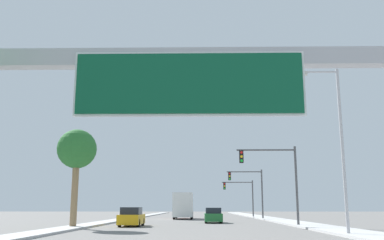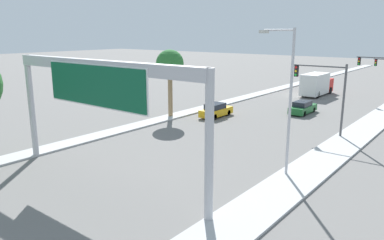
{
  "view_description": "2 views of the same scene",
  "coord_description": "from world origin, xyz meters",
  "px_view_note": "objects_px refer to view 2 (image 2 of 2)",
  "views": [
    {
      "loc": [
        0.38,
        1.8,
        1.58
      ],
      "look_at": [
        0.0,
        24.02,
        6.1
      ],
      "focal_mm": 40.0,
      "sensor_mm": 36.0,
      "label": 1
    },
    {
      "loc": [
        18.27,
        3.96,
        9.34
      ],
      "look_at": [
        0.41,
        26.5,
        2.57
      ],
      "focal_mm": 35.0,
      "sensor_mm": 36.0,
      "label": 2
    }
  ],
  "objects_px": {
    "truck_box_primary": "(317,84)",
    "sign_gantry": "(97,84)",
    "car_far_right": "(216,110)",
    "street_lamp_right": "(287,92)",
    "traffic_light_near_intersection": "(327,87)",
    "palm_tree_background": "(170,65)",
    "traffic_light_mid_block": "(380,71)",
    "car_mid_left": "(303,108)"
  },
  "relations": [
    {
      "from": "traffic_light_mid_block",
      "to": "street_lamp_right",
      "type": "relative_size",
      "value": 0.66
    },
    {
      "from": "traffic_light_near_intersection",
      "to": "street_lamp_right",
      "type": "bearing_deg",
      "value": -83.23
    },
    {
      "from": "traffic_light_near_intersection",
      "to": "car_far_right",
      "type": "bearing_deg",
      "value": -179.88
    },
    {
      "from": "car_mid_left",
      "to": "truck_box_primary",
      "type": "xyz_separation_m",
      "value": [
        -3.5,
        13.64,
        1.0
      ]
    },
    {
      "from": "street_lamp_right",
      "to": "palm_tree_background",
      "type": "bearing_deg",
      "value": 154.37
    },
    {
      "from": "truck_box_primary",
      "to": "sign_gantry",
      "type": "bearing_deg",
      "value": -87.58
    },
    {
      "from": "car_far_right",
      "to": "palm_tree_background",
      "type": "xyz_separation_m",
      "value": [
        -3.9,
        -3.32,
        5.13
      ]
    },
    {
      "from": "truck_box_primary",
      "to": "palm_tree_background",
      "type": "distance_m",
      "value": 26.11
    },
    {
      "from": "car_mid_left",
      "to": "car_far_right",
      "type": "height_order",
      "value": "car_far_right"
    },
    {
      "from": "car_far_right",
      "to": "street_lamp_right",
      "type": "xyz_separation_m",
      "value": [
        13.58,
        -11.7,
        4.86
      ]
    },
    {
      "from": "car_far_right",
      "to": "street_lamp_right",
      "type": "distance_m",
      "value": 18.57
    },
    {
      "from": "truck_box_primary",
      "to": "traffic_light_near_intersection",
      "type": "distance_m",
      "value": 23.22
    },
    {
      "from": "sign_gantry",
      "to": "traffic_light_mid_block",
      "type": "xyz_separation_m",
      "value": [
        7.05,
        40.11,
        -1.98
      ]
    },
    {
      "from": "car_far_right",
      "to": "traffic_light_mid_block",
      "type": "bearing_deg",
      "value": 58.44
    },
    {
      "from": "street_lamp_right",
      "to": "sign_gantry",
      "type": "bearing_deg",
      "value": -134.81
    },
    {
      "from": "truck_box_primary",
      "to": "traffic_light_mid_block",
      "type": "height_order",
      "value": "traffic_light_mid_block"
    },
    {
      "from": "traffic_light_near_intersection",
      "to": "street_lamp_right",
      "type": "height_order",
      "value": "street_lamp_right"
    },
    {
      "from": "sign_gantry",
      "to": "truck_box_primary",
      "type": "height_order",
      "value": "sign_gantry"
    },
    {
      "from": "palm_tree_background",
      "to": "truck_box_primary",
      "type": "bearing_deg",
      "value": 73.32
    },
    {
      "from": "car_mid_left",
      "to": "car_far_right",
      "type": "bearing_deg",
      "value": -132.11
    },
    {
      "from": "truck_box_primary",
      "to": "palm_tree_background",
      "type": "height_order",
      "value": "palm_tree_background"
    },
    {
      "from": "car_mid_left",
      "to": "street_lamp_right",
      "type": "bearing_deg",
      "value": -71.3
    },
    {
      "from": "palm_tree_background",
      "to": "car_mid_left",
      "type": "bearing_deg",
      "value": 45.42
    },
    {
      "from": "car_mid_left",
      "to": "palm_tree_background",
      "type": "height_order",
      "value": "palm_tree_background"
    },
    {
      "from": "traffic_light_mid_block",
      "to": "street_lamp_right",
      "type": "xyz_separation_m",
      "value": [
        1.28,
        -31.73,
        1.28
      ]
    },
    {
      "from": "palm_tree_background",
      "to": "traffic_light_mid_block",
      "type": "bearing_deg",
      "value": 55.24
    },
    {
      "from": "sign_gantry",
      "to": "truck_box_primary",
      "type": "bearing_deg",
      "value": 92.42
    },
    {
      "from": "sign_gantry",
      "to": "traffic_light_near_intersection",
      "type": "bearing_deg",
      "value": 70.97
    },
    {
      "from": "traffic_light_mid_block",
      "to": "palm_tree_background",
      "type": "xyz_separation_m",
      "value": [
        -16.2,
        -23.34,
        1.54
      ]
    },
    {
      "from": "sign_gantry",
      "to": "car_far_right",
      "type": "bearing_deg",
      "value": 104.65
    },
    {
      "from": "truck_box_primary",
      "to": "traffic_light_mid_block",
      "type": "xyz_separation_m",
      "value": [
        8.8,
        -1.35,
        2.61
      ]
    },
    {
      "from": "car_mid_left",
      "to": "truck_box_primary",
      "type": "bearing_deg",
      "value": 104.4
    },
    {
      "from": "sign_gantry",
      "to": "traffic_light_near_intersection",
      "type": "height_order",
      "value": "sign_gantry"
    },
    {
      "from": "car_far_right",
      "to": "truck_box_primary",
      "type": "distance_m",
      "value": 21.69
    },
    {
      "from": "car_far_right",
      "to": "sign_gantry",
      "type": "bearing_deg",
      "value": -75.35
    },
    {
      "from": "car_mid_left",
      "to": "sign_gantry",
      "type": "bearing_deg",
      "value": -93.6
    },
    {
      "from": "street_lamp_right",
      "to": "truck_box_primary",
      "type": "bearing_deg",
      "value": 106.95
    },
    {
      "from": "traffic_light_near_intersection",
      "to": "traffic_light_mid_block",
      "type": "xyz_separation_m",
      "value": [
        0.11,
        20.0,
        -0.19
      ]
    },
    {
      "from": "truck_box_primary",
      "to": "traffic_light_mid_block",
      "type": "relative_size",
      "value": 1.23
    },
    {
      "from": "traffic_light_mid_block",
      "to": "sign_gantry",
      "type": "bearing_deg",
      "value": -99.97
    },
    {
      "from": "car_mid_left",
      "to": "car_far_right",
      "type": "relative_size",
      "value": 1.05
    },
    {
      "from": "traffic_light_near_intersection",
      "to": "traffic_light_mid_block",
      "type": "relative_size",
      "value": 1.04
    }
  ]
}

